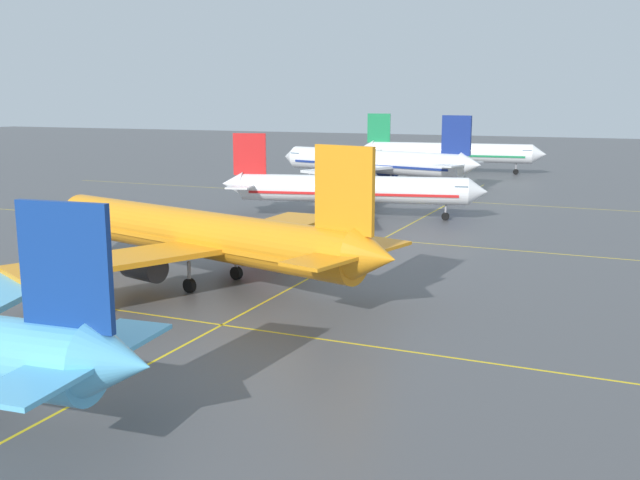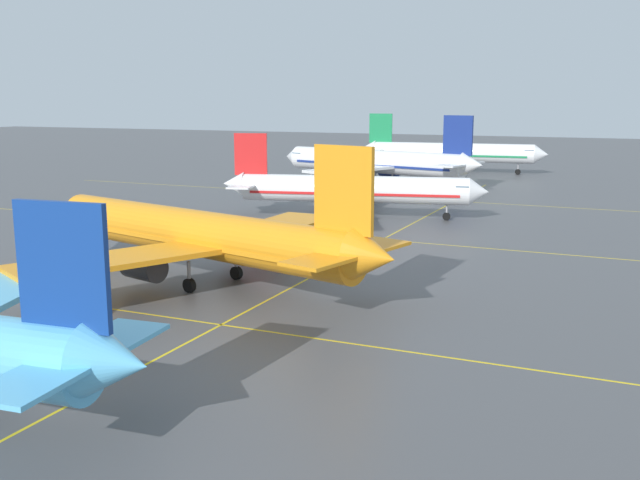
# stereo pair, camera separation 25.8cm
# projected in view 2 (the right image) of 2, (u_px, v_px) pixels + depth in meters

# --- Properties ---
(airliner_second_row) EXTENTS (38.45, 32.73, 12.09)m
(airliner_second_row) POSITION_uv_depth(u_px,v_px,m) (200.00, 235.00, 60.43)
(airliner_second_row) COLOR orange
(airliner_second_row) RESTS_ON ground
(airliner_third_row) EXTENTS (34.47, 29.32, 10.82)m
(airliner_third_row) POSITION_uv_depth(u_px,v_px,m) (350.00, 189.00, 94.11)
(airliner_third_row) COLOR white
(airliner_third_row) RESTS_ON ground
(airliner_far_left_stand) EXTENTS (40.30, 34.25, 12.62)m
(airliner_far_left_stand) POSITION_uv_depth(u_px,v_px,m) (377.00, 162.00, 127.74)
(airliner_far_left_stand) COLOR white
(airliner_far_left_stand) RESTS_ON ground
(airliner_far_right_stand) EXTENTS (39.15, 33.58, 12.16)m
(airliner_far_right_stand) POSITION_uv_depth(u_px,v_px,m) (450.00, 153.00, 152.07)
(airliner_far_right_stand) COLOR white
(airliner_far_right_stand) RESTS_ON ground
(taxiway_markings) EXTENTS (143.40, 147.59, 0.01)m
(taxiway_markings) POSITION_uv_depth(u_px,v_px,m) (320.00, 272.00, 64.86)
(taxiway_markings) COLOR yellow
(taxiway_markings) RESTS_ON ground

